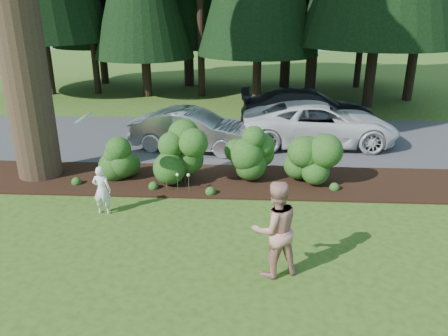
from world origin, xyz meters
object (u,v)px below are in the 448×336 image
child (102,190)px  adult (275,229)px  car_dark_suv (308,109)px  frisbee (83,117)px  car_white_suv (320,124)px  car_silver_wagon (193,130)px

child → adult: (4.05, -2.33, 0.34)m
car_dark_suv → frisbee: frisbee is taller
car_white_suv → frisbee: frisbee is taller
child → frisbee: size_ratio=2.70×
car_silver_wagon → car_white_suv: bearing=-68.8°
adult → frisbee: size_ratio=4.16×
car_dark_suv → adult: (-1.89, -10.38, 0.13)m
adult → frisbee: (-4.36, 2.45, 1.44)m
car_dark_suv → frisbee: bearing=140.4°
adult → frisbee: frisbee is taller
child → car_dark_suv: bearing=-122.0°
car_silver_wagon → frisbee: 5.50m
car_silver_wagon → car_white_suv: size_ratio=0.78×
car_silver_wagon → car_dark_suv: bearing=-44.8°
child → frisbee: frisbee is taller
child → adult: adult is taller
car_silver_wagon → adult: (2.45, -7.34, 0.22)m
frisbee → car_white_suv: bearing=42.0°
car_white_suv → adult: size_ratio=2.89×
car_silver_wagon → car_dark_suv: car_dark_suv is taller
car_white_suv → adult: 8.46m
car_dark_suv → child: car_dark_suv is taller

